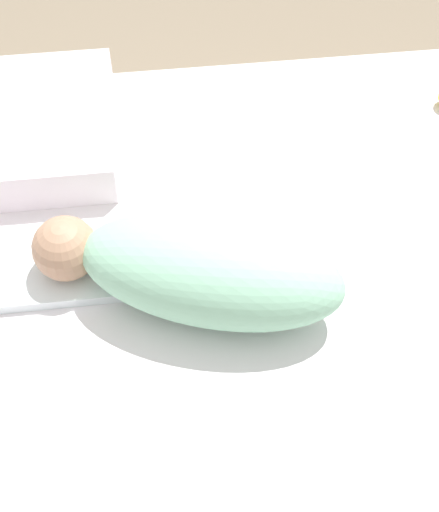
# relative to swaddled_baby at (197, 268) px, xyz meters

# --- Properties ---
(ground_plane) EXTENTS (12.00, 12.00, 0.00)m
(ground_plane) POSITION_rel_swaddled_baby_xyz_m (-0.06, -0.09, -0.20)
(ground_plane) COLOR #7A6B56
(bed_mattress) EXTENTS (1.38, 1.01, 0.13)m
(bed_mattress) POSITION_rel_swaddled_baby_xyz_m (-0.06, -0.09, -0.14)
(bed_mattress) COLOR white
(bed_mattress) RESTS_ON ground_plane
(burp_cloth) EXTENTS (0.26, 0.16, 0.02)m
(burp_cloth) POSITION_rel_swaddled_baby_xyz_m (0.25, -0.08, -0.07)
(burp_cloth) COLOR white
(burp_cloth) RESTS_ON bed_mattress
(swaddled_baby) EXTENTS (0.52, 0.32, 0.16)m
(swaddled_baby) POSITION_rel_swaddled_baby_xyz_m (0.00, 0.00, 0.00)
(swaddled_baby) COLOR #99D6B2
(swaddled_baby) RESTS_ON bed_mattress
(pillow) EXTENTS (0.33, 0.35, 0.08)m
(pillow) POSITION_rel_swaddled_baby_xyz_m (0.29, -0.40, -0.04)
(pillow) COLOR white
(pillow) RESTS_ON bed_mattress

